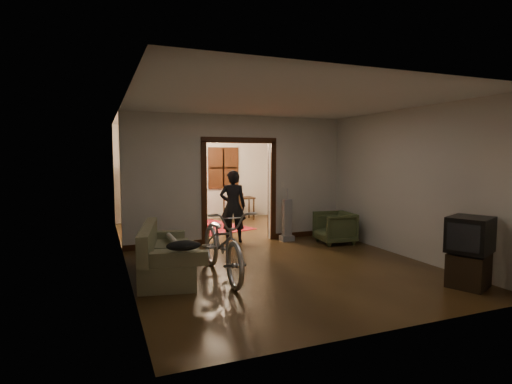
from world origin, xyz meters
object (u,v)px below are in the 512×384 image
locker (160,193)px  desk (239,209)px  sofa (169,250)px  armchair (335,228)px  person (233,206)px  bicycle (223,242)px

locker → desk: size_ratio=1.96×
sofa → armchair: sofa is taller
person → desk: bearing=-92.9°
person → sofa: bearing=68.5°
bicycle → person: bearing=69.1°
person → bicycle: bearing=86.8°
armchair → desk: 3.97m
sofa → bicycle: size_ratio=0.86×
armchair → desk: armchair is taller
sofa → desk: sofa is taller
locker → person: bearing=-52.0°
armchair → person: 2.29m
sofa → desk: size_ratio=2.01×
person → armchair: bearing=173.1°
desk → locker: bearing=163.0°
armchair → bicycle: bearing=-58.8°
person → desk: person is taller
bicycle → person: person is taller
locker → armchair: bearing=-34.4°
desk → sofa: bearing=-133.4°
person → locker: bearing=-50.7°
desk → bicycle: bearing=-124.9°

